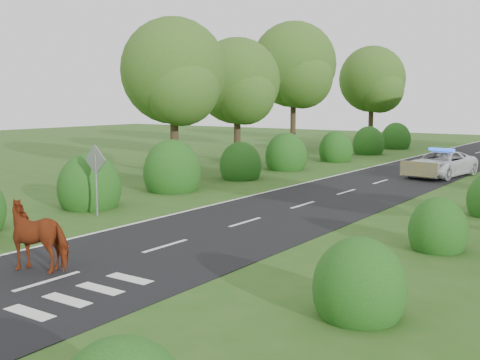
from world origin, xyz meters
The scene contains 11 objects.
ground centered at (0.00, 0.00, 0.00)m, with size 120.00×120.00×0.00m, color #285517.
road centered at (0.00, 15.00, 0.01)m, with size 6.00×70.00×0.02m, color black.
road_markings centered at (-1.60, 12.93, 0.03)m, with size 4.96×70.00×0.01m.
hedgerow_left centered at (-6.51, 11.69, 0.75)m, with size 2.75×50.41×3.00m.
tree_left_a centered at (-9.75, 11.86, 5.34)m, with size 5.74×5.60×8.38m.
tree_left_b centered at (-11.25, 19.86, 5.04)m, with size 5.74×5.60×8.07m.
tree_left_c centered at (-12.70, 29.83, 6.53)m, with size 6.97×6.80×10.22m.
tree_left_d centered at (-10.23, 39.85, 5.64)m, with size 6.15×6.00×8.89m.
road_sign centered at (-5.00, 2.00, 1.65)m, with size 1.06×0.08×2.53m.
cow centered at (-1.03, -3.37, 0.71)m, with size 1.05×2.00×1.42m, color maroon.
police_van centered at (1.83, 19.86, 0.68)m, with size 3.02×5.25×1.51m.
Camera 1 is at (11.11, -12.37, 4.14)m, focal length 45.00 mm.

